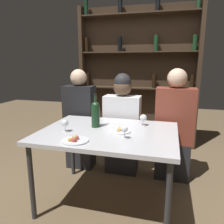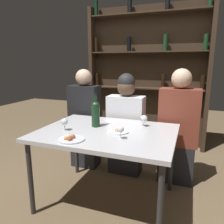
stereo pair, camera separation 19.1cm
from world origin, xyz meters
name	(u,v)px [view 1 (the left image)]	position (x,y,z in m)	size (l,w,h in m)	color
ground_plane	(108,201)	(0.00, 0.00, 0.00)	(10.00, 10.00, 0.00)	brown
dining_table	(108,137)	(0.00, 0.00, 0.68)	(1.26, 0.94, 0.74)	silver
wine_rack_wall	(137,72)	(0.00, 1.78, 1.20)	(1.95, 0.21, 2.36)	#38281C
wine_bottle	(96,113)	(-0.15, 0.09, 0.88)	(0.08, 0.08, 0.33)	#19381E
wine_glass_0	(143,118)	(0.29, 0.26, 0.81)	(0.07, 0.07, 0.12)	silver
wine_glass_1	(124,130)	(0.19, -0.17, 0.81)	(0.06, 0.06, 0.11)	silver
wine_glass_2	(65,123)	(-0.38, -0.13, 0.81)	(0.07, 0.07, 0.12)	silver
food_plate_0	(120,131)	(0.11, 0.00, 0.75)	(0.19, 0.19, 0.05)	white
food_plate_1	(75,140)	(-0.18, -0.34, 0.75)	(0.22, 0.22, 0.05)	silver
seated_person_left	(80,122)	(-0.56, 0.64, 0.61)	(0.38, 0.22, 1.28)	#26262B
seated_person_center	(122,126)	(-0.01, 0.64, 0.60)	(0.43, 0.22, 1.24)	#26262B
seated_person_right	(174,129)	(0.61, 0.64, 0.61)	(0.43, 0.22, 1.30)	#26262B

